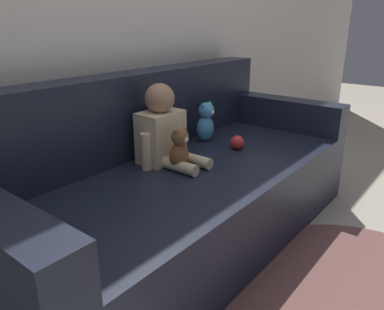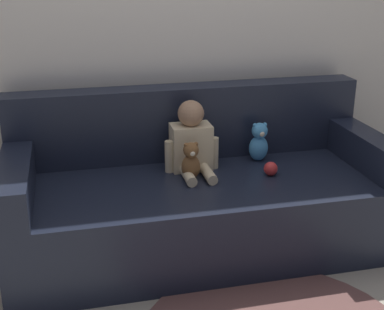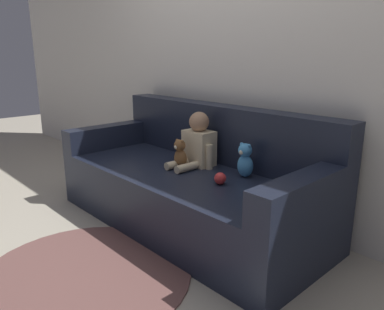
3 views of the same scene
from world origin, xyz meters
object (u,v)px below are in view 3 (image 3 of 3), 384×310
object	(u,v)px
person_baby	(197,144)
teddy_bear_brown	(180,154)
plush_toy_side	(245,160)
couch	(192,184)
toy_ball	(220,178)

from	to	relation	value
person_baby	teddy_bear_brown	xyz separation A→B (m)	(-0.04, -0.14, -0.06)
teddy_bear_brown	plush_toy_side	distance (m)	0.50
couch	plush_toy_side	distance (m)	0.48
plush_toy_side	toy_ball	world-z (taller)	plush_toy_side
toy_ball	plush_toy_side	bearing A→B (deg)	87.04
person_baby	teddy_bear_brown	world-z (taller)	person_baby
person_baby	plush_toy_side	distance (m)	0.43
person_baby	plush_toy_side	world-z (taller)	person_baby
toy_ball	couch	bearing A→B (deg)	164.02
plush_toy_side	toy_ball	size ratio (longest dim) A/B	3.03
couch	toy_ball	bearing A→B (deg)	-15.98
person_baby	toy_ball	bearing A→B (deg)	-24.84
couch	person_baby	distance (m)	0.30
person_baby	teddy_bear_brown	size ratio (longest dim) A/B	1.87
couch	teddy_bear_brown	xyz separation A→B (m)	(-0.06, -0.06, 0.24)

